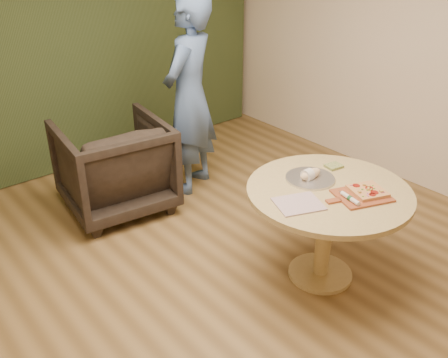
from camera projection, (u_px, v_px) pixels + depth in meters
name	position (u px, v px, depth m)	size (l,w,h in m)	color
room_shell	(259.00, 116.00, 2.92)	(5.04, 6.04, 2.84)	brown
curtain	(57.00, 36.00, 4.90)	(4.80, 0.14, 2.78)	#273417
pedestal_table	(327.00, 206.00, 3.55)	(1.16, 1.16, 0.75)	tan
pizza_paddle	(361.00, 196.00, 3.39)	(0.47, 0.39, 0.01)	#974726
flatbread_pizza	(368.00, 191.00, 3.41)	(0.28, 0.28, 0.04)	tan
cutlery_roll	(350.00, 198.00, 3.31)	(0.06, 0.20, 0.03)	beige
newspaper	(298.00, 204.00, 3.30)	(0.30, 0.25, 0.01)	silver
serving_tray	(310.00, 178.00, 3.61)	(0.36, 0.36, 0.02)	silver
bread_roll	(310.00, 174.00, 3.59)	(0.19, 0.09, 0.09)	#E2BF8A
green_packet	(334.00, 166.00, 3.79)	(0.12, 0.10, 0.02)	#606B30
armchair	(114.00, 162.00, 4.52)	(0.91, 0.86, 0.94)	black
person_standing	(189.00, 97.00, 4.67)	(0.69, 0.45, 1.89)	#48628C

